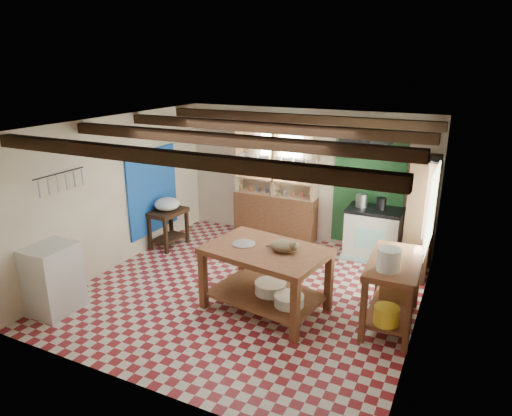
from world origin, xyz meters
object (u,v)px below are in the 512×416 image
at_px(prep_table, 169,228).
at_px(white_cabinet, 53,279).
at_px(right_counter, 392,292).
at_px(cat, 283,246).
at_px(stove, 373,233).
at_px(work_table, 266,279).

xyz_separation_m(prep_table, white_cabinet, (-0.02, -2.69, 0.13)).
bearing_deg(right_counter, white_cabinet, -160.42).
distance_m(white_cabinet, cat, 3.30).
height_order(stove, cat, cat).
bearing_deg(work_table, prep_table, 162.35).
distance_m(stove, cat, 2.67).
relative_size(stove, right_counter, 0.73).
xyz_separation_m(work_table, stove, (0.99, 2.52, -0.00)).
height_order(work_table, right_counter, right_counter).
bearing_deg(work_table, right_counter, 21.45).
height_order(stove, prep_table, stove).
distance_m(prep_table, right_counter, 4.48).
height_order(prep_table, cat, cat).
bearing_deg(cat, right_counter, 13.17).
bearing_deg(white_cabinet, prep_table, 89.25).
bearing_deg(stove, work_table, -111.94).
xyz_separation_m(work_table, white_cabinet, (-2.70, -1.37, 0.03)).
distance_m(work_table, cat, 0.61).
distance_m(prep_table, white_cabinet, 2.69).
relative_size(white_cabinet, cat, 2.70).
relative_size(prep_table, cat, 1.99).
bearing_deg(right_counter, stove, 106.42).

